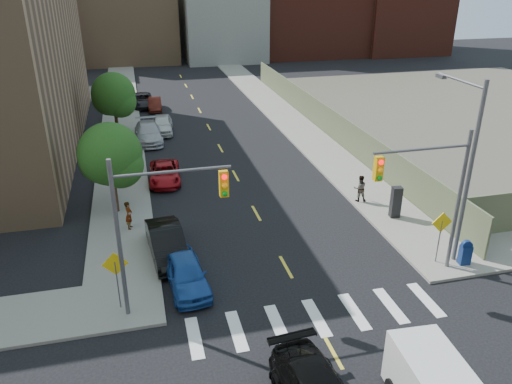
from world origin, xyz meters
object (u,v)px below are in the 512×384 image
parked_car_maroon (155,104)px  pedestrian_west (129,215)px  payphone (396,202)px  parked_car_white (162,124)px  pedestrian_east (360,188)px  parked_car_red (165,173)px  parked_car_blue (186,273)px  mailbox (465,252)px  parked_car_black (167,243)px  parked_car_silver (148,133)px  parked_car_grey (143,100)px

parked_car_maroon → pedestrian_west: (-2.91, -25.54, 0.33)m
payphone → pedestrian_west: size_ratio=1.16×
parked_car_white → pedestrian_east: bearing=-53.8°
parked_car_white → parked_car_red: bearing=-88.7°
payphone → parked_car_blue: bearing=-156.0°
pedestrian_west → mailbox: bearing=-103.5°
mailbox → pedestrian_east: pedestrian_east is taller
mailbox → pedestrian_east: (-1.91, 7.85, 0.22)m
pedestrian_east → pedestrian_west: bearing=13.3°
parked_car_black → pedestrian_west: bearing=113.9°
parked_car_silver → pedestrian_west: bearing=-97.5°
parked_car_silver → pedestrian_east: 19.42m
parked_car_maroon → parked_car_white: bearing=-87.0°
parked_car_blue → parked_car_red: size_ratio=0.95×
parked_car_silver → payphone: size_ratio=2.85×
parked_car_blue → pedestrian_east: 13.02m
parked_car_white → pedestrian_east: 20.51m
payphone → pedestrian_east: bearing=120.3°
parked_car_silver → mailbox: size_ratio=4.15×
parked_car_blue → parked_car_grey: size_ratio=0.87×
parked_car_red → pedestrian_west: 6.99m
parked_car_white → mailbox: (12.61, -25.34, 0.01)m
parked_car_red → payphone: payphone is taller
parked_car_red → parked_car_silver: size_ratio=0.84×
parked_car_blue → parked_car_red: (0.01, 12.64, -0.10)m
parked_car_silver → parked_car_maroon: 10.11m
parked_car_black → parked_car_maroon: (1.13, 28.77, -0.15)m
parked_car_red → mailbox: size_ratio=3.48×
pedestrian_west → parked_car_grey: bearing=8.6°
parked_car_black → parked_car_grey: size_ratio=0.96×
parked_car_white → parked_car_silver: bearing=-115.6°
parked_car_maroon → parked_car_silver: bearing=-94.6°
parked_car_white → mailbox: parked_car_white is taller
parked_car_red → payphone: 15.24m
mailbox → pedestrian_west: size_ratio=0.80×
parked_car_grey → payphone: size_ratio=2.63×
parked_car_blue → parked_car_white: (0.68, 23.82, 0.04)m
parked_car_red → parked_car_white: parked_car_white is taller
parked_car_blue → payphone: 13.04m
parked_car_red → parked_car_maroon: parked_car_maroon is taller
parked_car_black → pedestrian_west: 3.69m
parked_car_red → mailbox: mailbox is taller
parked_car_black → parked_car_white: (1.30, 20.95, -0.01)m
parked_car_black → parked_car_grey: 30.60m
parked_car_red → parked_car_grey: 20.84m
parked_car_blue → pedestrian_east: (11.38, 6.33, 0.27)m
pedestrian_west → parked_car_blue: bearing=-146.1°
parked_car_blue → parked_car_grey: (-0.62, 33.47, -0.04)m
parked_car_black → pedestrian_east: pedestrian_east is taller
parked_car_silver → pedestrian_west: pedestrian_west is taller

